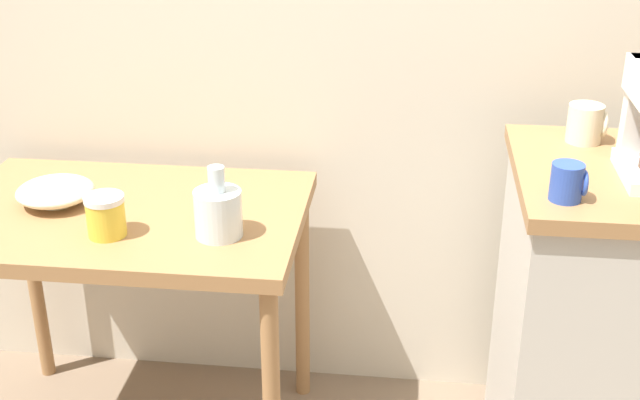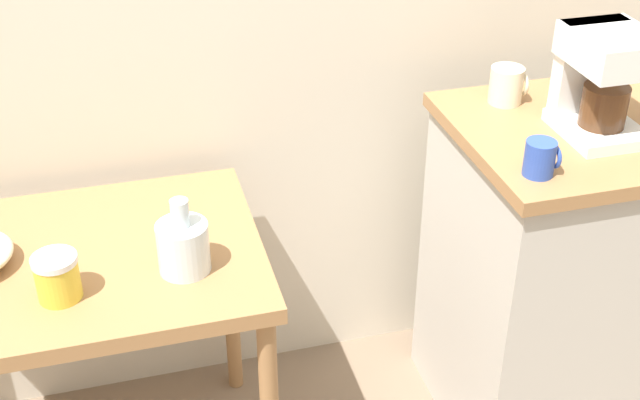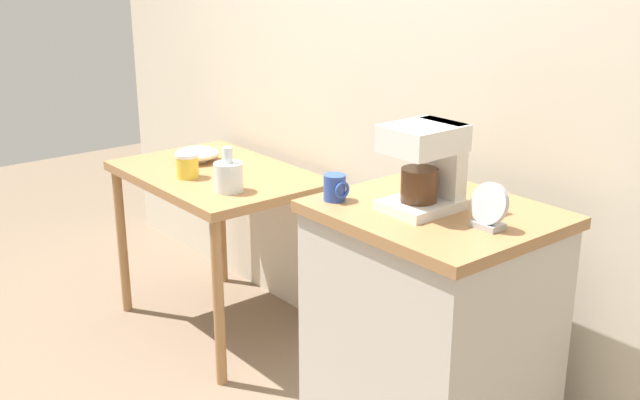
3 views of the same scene
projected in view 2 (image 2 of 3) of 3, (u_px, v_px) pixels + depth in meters
wooden_table at (64, 291)px, 1.99m from camera, size 0.93×0.63×0.75m
kitchen_counter at (566, 275)px, 2.35m from camera, size 0.68×0.59×0.93m
glass_carafe_vase at (183, 245)px, 1.88m from camera, size 0.12×0.12×0.18m
canister_enamel at (57, 277)px, 1.80m from camera, size 0.10×0.10×0.10m
coffee_maker at (601, 77)px, 2.01m from camera, size 0.18×0.22×0.26m
mug_small_cream at (507, 85)px, 2.20m from camera, size 0.09×0.09×0.10m
mug_blue at (541, 158)px, 1.88m from camera, size 0.08×0.07×0.08m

